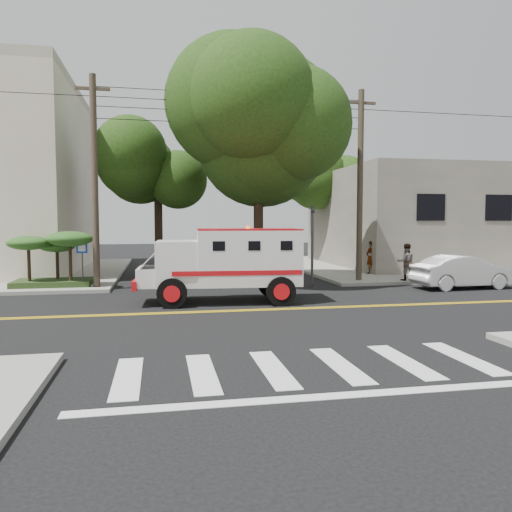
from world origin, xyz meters
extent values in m
plane|color=black|center=(0.00, 0.00, 0.00)|extent=(100.00, 100.00, 0.00)
cube|color=gray|center=(13.50, 13.50, 0.07)|extent=(17.00, 17.00, 0.15)
cube|color=#6A655B|center=(15.00, 14.00, 3.15)|extent=(14.00, 12.00, 6.00)
cylinder|color=#382D23|center=(-5.60, 6.00, 4.50)|extent=(0.28, 0.28, 9.00)
cylinder|color=#382D23|center=(6.30, 6.20, 4.50)|extent=(0.28, 0.28, 9.00)
cylinder|color=black|center=(1.50, 6.50, 3.50)|extent=(0.44, 0.44, 7.00)
sphere|color=#18350E|center=(1.50, 6.50, 7.00)|extent=(5.32, 5.32, 5.32)
sphere|color=#18350E|center=(2.64, 5.74, 7.57)|extent=(4.56, 4.56, 4.56)
cylinder|color=black|center=(-3.00, 12.00, 2.80)|extent=(0.44, 0.44, 5.60)
sphere|color=#18350E|center=(-3.00, 12.00, 5.60)|extent=(3.92, 3.92, 3.92)
sphere|color=#18350E|center=(-2.16, 11.44, 6.02)|extent=(3.36, 3.36, 3.36)
cylinder|color=black|center=(8.50, 16.00, 2.97)|extent=(0.44, 0.44, 5.95)
sphere|color=#18350E|center=(8.50, 16.00, 5.95)|extent=(4.20, 4.20, 4.20)
sphere|color=#18350E|center=(9.40, 15.40, 6.40)|extent=(3.60, 3.60, 3.60)
cylinder|color=#3F3F42|center=(3.80, 5.60, 1.80)|extent=(0.12, 0.12, 3.60)
imported|color=#3F3F42|center=(3.80, 5.60, 3.15)|extent=(0.15, 0.18, 0.90)
cylinder|color=#3F3F42|center=(-6.20, 6.20, 1.00)|extent=(0.06, 0.06, 2.00)
cube|color=#0C33A5|center=(-6.20, 6.14, 1.80)|extent=(0.45, 0.03, 0.45)
cube|color=#1E3314|center=(-7.50, 6.80, 0.27)|extent=(3.20, 2.00, 0.24)
cylinder|color=black|center=(-8.40, 6.50, 1.15)|extent=(0.14, 0.14, 1.52)
ellipsoid|color=#144415|center=(-8.40, 6.50, 2.00)|extent=(1.73, 1.73, 0.60)
cylinder|color=black|center=(-7.40, 7.20, 1.07)|extent=(0.14, 0.14, 1.36)
ellipsoid|color=#144415|center=(-7.40, 7.20, 1.83)|extent=(1.55, 1.55, 0.54)
cylinder|color=black|center=(-6.70, 6.30, 1.23)|extent=(0.14, 0.14, 1.68)
ellipsoid|color=#144415|center=(-6.70, 6.30, 2.17)|extent=(1.91, 1.91, 0.66)
cube|color=silver|center=(0.17, 1.76, 1.62)|extent=(3.75, 2.35, 1.95)
cube|color=silver|center=(-2.33, 1.91, 1.44)|extent=(1.61, 2.13, 1.58)
cube|color=black|center=(-3.06, 1.95, 1.86)|extent=(0.15, 1.58, 0.65)
cube|color=silver|center=(-3.31, 1.97, 0.97)|extent=(0.95, 1.91, 0.65)
cube|color=#B50D13|center=(-3.77, 2.00, 0.74)|extent=(0.29, 2.00, 0.32)
cube|color=#B50D13|center=(0.17, 1.76, 2.63)|extent=(3.75, 2.35, 0.06)
cylinder|color=black|center=(-2.58, 0.88, 0.51)|extent=(1.04, 0.36, 1.02)
cylinder|color=black|center=(-2.46, 2.96, 0.51)|extent=(1.04, 0.36, 1.02)
cylinder|color=black|center=(1.12, 0.65, 0.51)|extent=(1.04, 0.36, 1.02)
cylinder|color=black|center=(1.25, 2.73, 0.51)|extent=(1.04, 0.36, 1.02)
imported|color=#B8B8B8|center=(9.98, 3.49, 0.72)|extent=(4.47, 1.76, 1.45)
imported|color=gray|center=(8.01, 8.71, 1.01)|extent=(0.75, 0.68, 1.73)
imported|color=gray|center=(8.36, 5.52, 1.02)|extent=(0.96, 0.81, 1.74)
camera|label=1|loc=(-2.99, -15.95, 2.92)|focal=35.00mm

